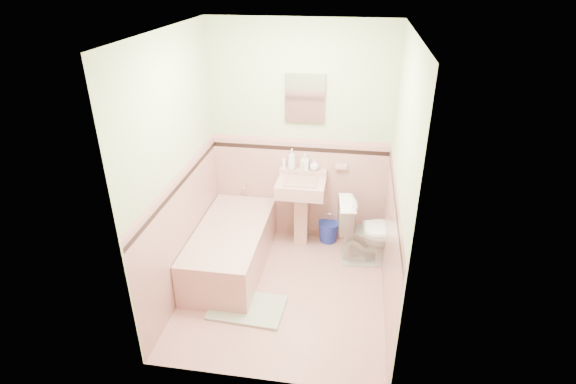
# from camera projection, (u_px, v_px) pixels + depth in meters

# --- Properties ---
(floor) EXTENTS (2.20, 2.20, 0.00)m
(floor) POSITION_uv_depth(u_px,v_px,m) (284.00, 291.00, 4.56)
(floor) COLOR tan
(floor) RESTS_ON ground
(ceiling) EXTENTS (2.20, 2.20, 0.00)m
(ceiling) POSITION_uv_depth(u_px,v_px,m) (283.00, 31.00, 3.43)
(ceiling) COLOR white
(ceiling) RESTS_ON ground
(wall_back) EXTENTS (2.50, 0.00, 2.50)m
(wall_back) POSITION_uv_depth(u_px,v_px,m) (300.00, 137.00, 4.97)
(wall_back) COLOR #F0E7C4
(wall_back) RESTS_ON ground
(wall_front) EXTENTS (2.50, 0.00, 2.50)m
(wall_front) POSITION_uv_depth(u_px,v_px,m) (257.00, 249.00, 3.03)
(wall_front) COLOR #F0E7C4
(wall_front) RESTS_ON ground
(wall_left) EXTENTS (0.00, 2.50, 2.50)m
(wall_left) POSITION_uv_depth(u_px,v_px,m) (176.00, 172.00, 4.14)
(wall_left) COLOR #F0E7C4
(wall_left) RESTS_ON ground
(wall_right) EXTENTS (0.00, 2.50, 2.50)m
(wall_right) POSITION_uv_depth(u_px,v_px,m) (399.00, 187.00, 3.86)
(wall_right) COLOR #F0E7C4
(wall_right) RESTS_ON ground
(wainscot_back) EXTENTS (2.00, 0.00, 2.00)m
(wainscot_back) POSITION_uv_depth(u_px,v_px,m) (299.00, 190.00, 5.25)
(wainscot_back) COLOR tan
(wainscot_back) RESTS_ON ground
(wainscot_front) EXTENTS (2.00, 0.00, 2.00)m
(wainscot_front) POSITION_uv_depth(u_px,v_px,m) (260.00, 321.00, 3.33)
(wainscot_front) COLOR tan
(wainscot_front) RESTS_ON ground
(wainscot_left) EXTENTS (0.00, 2.20, 2.20)m
(wainscot_left) POSITION_uv_depth(u_px,v_px,m) (185.00, 233.00, 4.43)
(wainscot_left) COLOR tan
(wainscot_left) RESTS_ON ground
(wainscot_right) EXTENTS (0.00, 2.20, 2.20)m
(wainscot_right) POSITION_uv_depth(u_px,v_px,m) (390.00, 250.00, 4.16)
(wainscot_right) COLOR tan
(wainscot_right) RESTS_ON ground
(accent_back) EXTENTS (2.00, 0.00, 2.00)m
(accent_back) POSITION_uv_depth(u_px,v_px,m) (300.00, 149.00, 5.01)
(accent_back) COLOR black
(accent_back) RESTS_ON ground
(accent_front) EXTENTS (2.00, 0.00, 2.00)m
(accent_front) POSITION_uv_depth(u_px,v_px,m) (258.00, 263.00, 3.10)
(accent_front) COLOR black
(accent_front) RESTS_ON ground
(accent_left) EXTENTS (0.00, 2.20, 2.20)m
(accent_left) POSITION_uv_depth(u_px,v_px,m) (180.00, 185.00, 4.19)
(accent_left) COLOR black
(accent_left) RESTS_ON ground
(accent_right) EXTENTS (0.00, 2.20, 2.20)m
(accent_right) POSITION_uv_depth(u_px,v_px,m) (395.00, 200.00, 3.92)
(accent_right) COLOR black
(accent_right) RESTS_ON ground
(cap_back) EXTENTS (2.00, 0.00, 2.00)m
(cap_back) POSITION_uv_depth(u_px,v_px,m) (300.00, 140.00, 4.97)
(cap_back) COLOR tan
(cap_back) RESTS_ON ground
(cap_front) EXTENTS (2.00, 0.00, 2.00)m
(cap_front) POSITION_uv_depth(u_px,v_px,m) (258.00, 251.00, 3.06)
(cap_front) COLOR tan
(cap_front) RESTS_ON ground
(cap_left) EXTENTS (0.00, 2.20, 2.20)m
(cap_left) POSITION_uv_depth(u_px,v_px,m) (179.00, 175.00, 4.15)
(cap_left) COLOR tan
(cap_left) RESTS_ON ground
(cap_right) EXTENTS (0.00, 2.20, 2.20)m
(cap_right) POSITION_uv_depth(u_px,v_px,m) (396.00, 190.00, 3.88)
(cap_right) COLOR tan
(cap_right) RESTS_ON ground
(bathtub) EXTENTS (0.70, 1.50, 0.45)m
(bathtub) POSITION_uv_depth(u_px,v_px,m) (231.00, 249.00, 4.84)
(bathtub) COLOR tan
(bathtub) RESTS_ON floor
(tub_faucet) EXTENTS (0.04, 0.12, 0.04)m
(tub_faucet) POSITION_uv_depth(u_px,v_px,m) (246.00, 186.00, 5.29)
(tub_faucet) COLOR silver
(tub_faucet) RESTS_ON wall_back
(sink) EXTENTS (0.53, 0.48, 0.83)m
(sink) POSITION_uv_depth(u_px,v_px,m) (301.00, 214.00, 5.13)
(sink) COLOR tan
(sink) RESTS_ON floor
(sink_faucet) EXTENTS (0.02, 0.02, 0.10)m
(sink_faucet) POSITION_uv_depth(u_px,v_px,m) (303.00, 166.00, 5.01)
(sink_faucet) COLOR silver
(sink_faucet) RESTS_ON sink
(medicine_cabinet) EXTENTS (0.40, 0.04, 0.50)m
(medicine_cabinet) POSITION_uv_depth(u_px,v_px,m) (305.00, 98.00, 4.73)
(medicine_cabinet) COLOR white
(medicine_cabinet) RESTS_ON wall_back
(soap_dish) EXTENTS (0.13, 0.07, 0.04)m
(soap_dish) POSITION_uv_depth(u_px,v_px,m) (341.00, 166.00, 5.00)
(soap_dish) COLOR tan
(soap_dish) RESTS_ON wall_back
(soap_bottle_left) EXTENTS (0.09, 0.09, 0.24)m
(soap_bottle_left) POSITION_uv_depth(u_px,v_px,m) (292.00, 159.00, 5.03)
(soap_bottle_left) COLOR #B2B2B2
(soap_bottle_left) RESTS_ON sink
(soap_bottle_mid) EXTENTS (0.09, 0.09, 0.19)m
(soap_bottle_mid) POSITION_uv_depth(u_px,v_px,m) (305.00, 162.00, 5.03)
(soap_bottle_mid) COLOR #B2B2B2
(soap_bottle_mid) RESTS_ON sink
(soap_bottle_right) EXTENTS (0.14, 0.14, 0.13)m
(soap_bottle_right) POSITION_uv_depth(u_px,v_px,m) (314.00, 165.00, 5.02)
(soap_bottle_right) COLOR #B2B2B2
(soap_bottle_right) RESTS_ON sink
(tube) EXTENTS (0.05, 0.05, 0.12)m
(tube) POSITION_uv_depth(u_px,v_px,m) (284.00, 163.00, 5.07)
(tube) COLOR white
(tube) RESTS_ON sink
(toilet) EXTENTS (0.78, 0.50, 0.75)m
(toilet) POSITION_uv_depth(u_px,v_px,m) (372.00, 232.00, 4.87)
(toilet) COLOR white
(toilet) RESTS_ON floor
(bucket) EXTENTS (0.26, 0.26, 0.24)m
(bucket) POSITION_uv_depth(u_px,v_px,m) (328.00, 232.00, 5.35)
(bucket) COLOR #1D30A9
(bucket) RESTS_ON floor
(bath_mat) EXTENTS (0.72, 0.51, 0.03)m
(bath_mat) POSITION_uv_depth(u_px,v_px,m) (247.00, 308.00, 4.32)
(bath_mat) COLOR #91A085
(bath_mat) RESTS_ON floor
(shoe) EXTENTS (0.14, 0.07, 0.06)m
(shoe) POSITION_uv_depth(u_px,v_px,m) (233.00, 295.00, 4.42)
(shoe) COLOR #BF1E59
(shoe) RESTS_ON bath_mat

